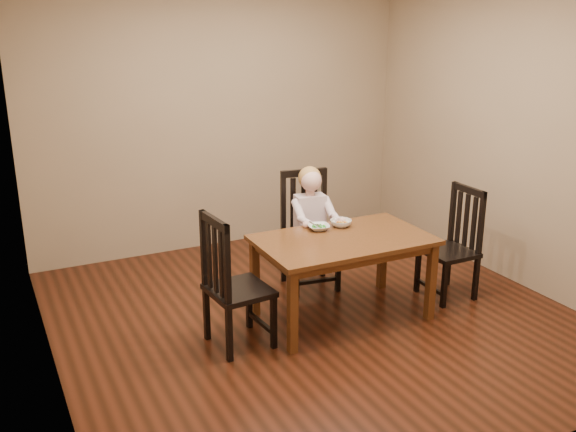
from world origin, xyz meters
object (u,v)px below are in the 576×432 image
chair_left (232,284)px  bowl_veg (341,223)px  chair_right (453,245)px  toddler (311,217)px  dining_table (343,247)px  chair_child (308,232)px  bowl_peas (319,227)px

chair_left → bowl_veg: bearing=100.7°
chair_right → toddler: (-1.01, 0.71, 0.19)m
dining_table → chair_right: bearing=-3.3°
chair_left → chair_right: size_ratio=1.06×
dining_table → chair_right: 1.08m
chair_left → chair_right: 2.03m
chair_left → chair_child: bearing=121.3°
chair_left → dining_table: bearing=88.2°
dining_table → chair_child: bearing=84.5°
bowl_peas → bowl_veg: size_ratio=0.99×
chair_left → bowl_veg: 1.15m
chair_left → toddler: (1.02, 0.70, 0.16)m
toddler → bowl_veg: 0.41m
dining_table → chair_left: bearing=-176.9°
chair_right → toddler: bearing=54.9°
chair_right → chair_child: bearing=52.8°
chair_right → bowl_veg: 1.02m
chair_child → toddler: bearing=90.0°
dining_table → chair_child: 0.71m
toddler → chair_left: bearing=42.5°
chair_child → toddler: (-0.01, -0.05, 0.16)m
toddler → bowl_veg: (0.07, -0.40, 0.05)m
chair_child → chair_left: bearing=44.3°
toddler → bowl_veg: size_ratio=3.38×
bowl_peas → chair_left: bearing=-160.8°
toddler → bowl_peas: toddler is taller
chair_right → dining_table: bearing=86.8°
dining_table → toddler: toddler is taller
bowl_peas → dining_table: bearing=-72.4°
dining_table → toddler: bearing=84.7°
dining_table → chair_child: size_ratio=1.31×
bowl_veg → chair_right: bearing=-18.4°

